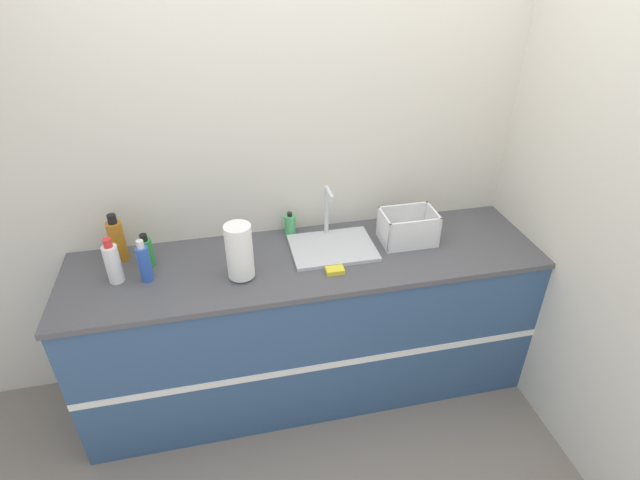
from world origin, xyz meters
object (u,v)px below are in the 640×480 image
object	(u,v)px
sink	(332,245)
bottle_white_spray	(113,263)
bottle_green	(146,252)
soap_dispenser	(290,225)
bottle_amber	(117,240)
dish_rack	(408,230)
bottle_blue	(144,263)
paper_towel_roll	(239,252)

from	to	relation	value
sink	bottle_white_spray	world-z (taller)	sink
bottle_green	soap_dispenser	distance (m)	0.77
bottle_amber	dish_rack	bearing A→B (deg)	-5.63
bottle_blue	bottle_white_spray	bearing A→B (deg)	171.62
paper_towel_roll	soap_dispenser	bearing A→B (deg)	49.44
bottle_white_spray	bottle_green	size ratio (longest dim) A/B	1.34
dish_rack	bottle_green	size ratio (longest dim) A/B	1.63
bottle_amber	bottle_green	world-z (taller)	bottle_amber
bottle_amber	bottle_green	distance (m)	0.17
paper_towel_roll	bottle_blue	size ratio (longest dim) A/B	1.29
bottle_white_spray	bottle_amber	world-z (taller)	bottle_amber
soap_dispenser	sink	bearing A→B (deg)	-45.82
paper_towel_roll	bottle_amber	distance (m)	0.66
paper_towel_roll	bottle_amber	world-z (taller)	paper_towel_roll
dish_rack	bottle_blue	xyz separation A→B (m)	(-1.36, -0.06, 0.03)
sink	bottle_amber	distance (m)	1.10
paper_towel_roll	bottle_white_spray	size ratio (longest dim) A/B	1.21
paper_towel_roll	bottle_green	size ratio (longest dim) A/B	1.62
sink	dish_rack	world-z (taller)	sink
bottle_white_spray	bottle_green	distance (m)	0.18
dish_rack	bottle_white_spray	size ratio (longest dim) A/B	1.22
bottle_amber	bottle_green	size ratio (longest dim) A/B	1.47
bottle_amber	bottle_blue	size ratio (longest dim) A/B	1.18
paper_towel_roll	dish_rack	distance (m)	0.92
sink	soap_dispenser	bearing A→B (deg)	134.18
bottle_green	bottle_white_spray	bearing A→B (deg)	-142.26
bottle_white_spray	bottle_amber	distance (m)	0.19
paper_towel_roll	soap_dispenser	world-z (taller)	paper_towel_roll
bottle_green	bottle_blue	distance (m)	0.13
bottle_green	soap_dispenser	bearing A→B (deg)	10.84
sink	bottle_blue	size ratio (longest dim) A/B	1.98
dish_rack	soap_dispenser	distance (m)	0.65
bottle_green	sink	bearing A→B (deg)	-3.28
dish_rack	bottle_white_spray	xyz separation A→B (m)	(-1.50, -0.04, 0.03)
paper_towel_roll	bottle_white_spray	distance (m)	0.60
bottle_amber	bottle_blue	world-z (taller)	bottle_amber
sink	bottle_green	world-z (taller)	sink
paper_towel_roll	bottle_amber	xyz separation A→B (m)	(-0.59, 0.29, -0.03)
bottle_white_spray	bottle_amber	xyz separation A→B (m)	(-0.00, 0.19, 0.01)
dish_rack	soap_dispenser	size ratio (longest dim) A/B	2.16
paper_towel_roll	bottle_blue	world-z (taller)	paper_towel_roll
soap_dispenser	bottle_blue	bearing A→B (deg)	-159.89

